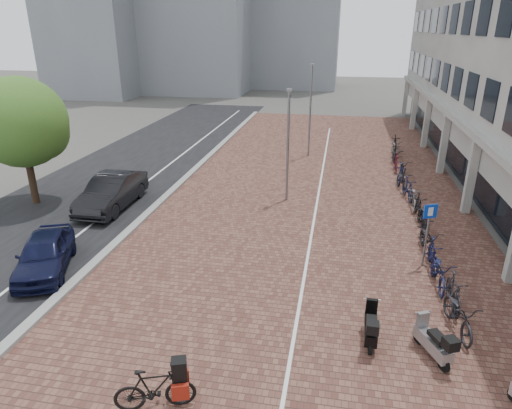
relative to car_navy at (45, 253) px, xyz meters
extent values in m
plane|color=#474442|center=(6.50, -1.87, -0.65)|extent=(140.00, 140.00, 0.00)
cube|color=brown|center=(8.50, 10.13, -0.64)|extent=(14.50, 42.00, 0.04)
cube|color=black|center=(-2.50, 10.13, -0.64)|extent=(8.00, 50.00, 0.03)
cube|color=gray|center=(1.40, 10.13, -0.58)|extent=(0.35, 42.00, 0.14)
cube|color=white|center=(-0.50, 10.13, -0.63)|extent=(0.12, 44.00, 0.00)
cube|color=white|center=(8.70, 10.13, -0.61)|extent=(0.10, 30.00, 0.00)
cube|color=black|center=(16.10, 14.13, 1.05)|extent=(0.15, 38.00, 3.20)
cube|color=#ADADA7|center=(15.90, 14.13, 2.80)|extent=(1.60, 38.00, 0.30)
cube|color=#ADADA7|center=(15.30, 8.13, 1.05)|extent=(0.35, 0.35, 3.40)
cube|color=#ADADA7|center=(15.30, 14.13, 1.05)|extent=(0.35, 0.35, 3.40)
cube|color=#ADADA7|center=(15.30, 20.13, 1.05)|extent=(0.35, 0.35, 3.40)
cube|color=#ADADA7|center=(15.30, 26.13, 1.05)|extent=(0.35, 0.35, 3.40)
cube|color=#ADADA7|center=(15.30, 32.13, 1.05)|extent=(0.35, 0.35, 3.40)
cube|color=gray|center=(-19.50, 40.13, 9.35)|extent=(10.00, 10.00, 20.00)
imported|color=black|center=(0.00, 0.00, 0.00)|extent=(2.86, 4.11, 1.30)
imported|color=black|center=(-0.52, 5.78, 0.11)|extent=(1.69, 4.66, 1.53)
imported|color=black|center=(6.00, -4.96, -0.12)|extent=(1.83, 1.05, 1.06)
cube|color=black|center=(6.00, -4.96, 0.36)|extent=(0.40, 0.39, 0.48)
cube|color=maroon|center=(5.78, -4.96, -0.07)|extent=(0.39, 0.22, 0.37)
cube|color=maroon|center=(6.22, -4.96, -0.07)|extent=(0.39, 0.22, 0.37)
cylinder|color=slate|center=(12.67, 2.68, 0.42)|extent=(0.07, 0.07, 2.14)
cube|color=#0E3ABB|center=(12.67, 2.65, 1.44)|extent=(0.46, 0.23, 0.49)
cylinder|color=slate|center=(7.22, 8.21, 1.95)|extent=(0.12, 0.12, 5.19)
cylinder|color=slate|center=(7.63, 16.39, 2.19)|extent=(0.12, 0.12, 5.68)
cylinder|color=#382619|center=(-4.40, 5.62, 0.63)|extent=(0.33, 0.33, 2.56)
sphere|color=#386021|center=(-4.40, 5.62, 3.19)|extent=(4.02, 4.02, 4.02)
sphere|color=#386021|center=(-3.94, 6.17, 2.64)|extent=(2.56, 2.56, 2.56)
imported|color=black|center=(13.04, -0.87, -0.13)|extent=(0.97, 2.05, 1.04)
imported|color=black|center=(13.15, 0.28, -0.12)|extent=(0.50, 1.75, 1.05)
imported|color=#131736|center=(12.97, 1.43, -0.13)|extent=(0.74, 1.99, 1.04)
imported|color=black|center=(12.92, 2.58, -0.12)|extent=(0.61, 1.78, 1.05)
imported|color=black|center=(12.98, 3.73, -0.13)|extent=(0.86, 2.03, 1.04)
imported|color=black|center=(13.03, 4.88, -0.12)|extent=(0.65, 1.78, 1.05)
imported|color=black|center=(13.17, 6.03, -0.13)|extent=(0.82, 2.01, 1.04)
imported|color=black|center=(13.12, 7.18, -0.12)|extent=(0.56, 1.76, 1.05)
imported|color=#605C58|center=(13.09, 8.33, -0.13)|extent=(0.84, 2.02, 1.04)
imported|color=black|center=(12.95, 9.48, -0.12)|extent=(0.74, 1.80, 1.05)
imported|color=black|center=(12.82, 10.63, -0.13)|extent=(0.91, 2.04, 1.04)
imported|color=#141938|center=(12.84, 11.78, -0.12)|extent=(0.75, 1.80, 1.05)
imported|color=black|center=(13.10, 12.93, -0.13)|extent=(0.76, 2.00, 1.04)
imported|color=#49131C|center=(12.85, 14.08, -0.12)|extent=(0.58, 1.77, 1.05)
imported|color=black|center=(12.92, 15.23, -0.13)|extent=(0.73, 1.99, 1.04)
imported|color=black|center=(13.03, 16.38, -0.12)|extent=(0.61, 1.78, 1.05)
imported|color=#5B5953|center=(13.13, 17.53, -0.13)|extent=(0.73, 1.99, 1.04)
imported|color=black|center=(13.22, 18.68, -0.12)|extent=(0.57, 1.77, 1.05)
camera|label=1|loc=(9.53, -11.91, 7.11)|focal=31.47mm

